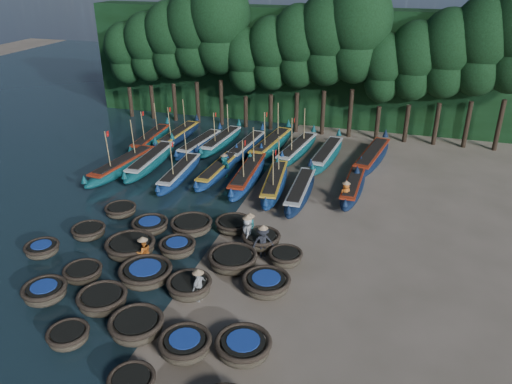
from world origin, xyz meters
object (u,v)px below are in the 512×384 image
(coracle_3, at_px, (132,383))
(fisherman_3, at_px, (263,241))
(fisherman_5, at_px, (224,165))
(long_boat_1, at_px, (124,165))
(long_boat_7, at_px, (300,191))
(long_boat_10, at_px, (178,136))
(fisherman_2, at_px, (144,251))
(coracle_7, at_px, (137,326))
(coracle_22, at_px, (191,226))
(long_boat_2, at_px, (151,161))
(long_boat_14, at_px, (271,145))
(coracle_2, at_px, (68,336))
(long_boat_17, at_px, (372,157))
(coracle_17, at_px, (177,247))
(long_boat_12, at_px, (222,141))
(coracle_16, at_px, (130,247))
(long_boat_16, at_px, (327,155))
(coracle_9, at_px, (243,347))
(coracle_13, at_px, (189,286))
(coracle_15, at_px, (89,231))
(fisherman_1, at_px, (250,226))
(coracle_14, at_px, (266,284))
(long_boat_11, at_px, (200,144))
(long_boat_15, at_px, (297,150))
(coracle_19, at_px, (285,257))
(coracle_20, at_px, (121,210))
(fisherman_4, at_px, (199,285))
(long_boat_4, at_px, (218,170))
(coracle_18, at_px, (233,260))
(coracle_5, at_px, (45,292))
(coracle_21, at_px, (150,226))
(long_boat_6, at_px, (274,183))
(fisherman_0, at_px, (248,231))
(coracle_8, at_px, (185,345))
(coracle_24, at_px, (261,240))
(long_boat_9, at_px, (151,139))
(long_boat_13, at_px, (246,147))
(coracle_10, at_px, (42,249))
(long_boat_5, at_px, (248,175))
(coracle_11, at_px, (83,273))
(coracle_6, at_px, (102,300))

(coracle_3, xyz_separation_m, fisherman_3, (2.00, 9.70, 0.52))
(fisherman_5, bearing_deg, long_boat_1, -131.73)
(long_boat_7, distance_m, long_boat_10, 14.04)
(long_boat_7, relative_size, fisherman_2, 4.46)
(long_boat_10, bearing_deg, fisherman_3, -49.96)
(coracle_7, xyz_separation_m, coracle_22, (-1.24, 8.35, -0.05))
(long_boat_2, bearing_deg, coracle_7, -66.64)
(long_boat_14, height_order, fisherman_5, long_boat_14)
(coracle_2, distance_m, long_boat_17, 24.66)
(coracle_17, height_order, long_boat_12, long_boat_12)
(coracle_16, height_order, long_boat_16, long_boat_16)
(coracle_9, xyz_separation_m, coracle_16, (-7.75, 5.16, 0.03))
(coracle_13, height_order, long_boat_10, long_boat_10)
(coracle_15, xyz_separation_m, fisherman_1, (8.50, 2.20, 0.52))
(coracle_2, relative_size, fisherman_1, 1.13)
(fisherman_1, relative_size, fisherman_5, 0.99)
(coracle_14, bearing_deg, long_boat_11, 121.55)
(coracle_9, distance_m, long_boat_15, 21.46)
(coracle_19, relative_size, coracle_20, 0.86)
(long_boat_2, xyz_separation_m, long_boat_14, (7.41, 5.72, 0.02))
(long_boat_17, distance_m, fisherman_4, 19.52)
(coracle_17, height_order, long_boat_4, long_boat_4)
(long_boat_4, bearing_deg, coracle_19, -50.13)
(coracle_18, bearing_deg, coracle_5, -145.70)
(long_boat_11, bearing_deg, coracle_21, -73.13)
(long_boat_7, height_order, long_boat_10, long_boat_10)
(long_boat_6, xyz_separation_m, fisherman_0, (0.45, -7.19, 0.40))
(coracle_5, height_order, long_boat_1, long_boat_1)
(coracle_8, bearing_deg, fisherman_4, 103.51)
(coracle_24, relative_size, fisherman_1, 1.39)
(long_boat_9, bearing_deg, long_boat_13, 0.16)
(coracle_5, distance_m, coracle_10, 4.02)
(coracle_16, relative_size, long_boat_15, 0.31)
(long_boat_1, xyz_separation_m, long_boat_13, (7.10, 6.24, -0.05))
(long_boat_2, relative_size, long_boat_5, 0.98)
(coracle_3, bearing_deg, long_boat_14, 93.75)
(coracle_18, xyz_separation_m, fisherman_0, (0.10, 2.11, 0.48))
(long_boat_9, bearing_deg, coracle_17, -61.63)
(coracle_24, bearing_deg, coracle_2, -119.86)
(coracle_19, bearing_deg, coracle_3, -109.11)
(long_boat_1, bearing_deg, coracle_9, -40.43)
(coracle_5, distance_m, coracle_15, 5.52)
(coracle_15, relative_size, coracle_18, 0.79)
(coracle_11, height_order, coracle_22, coracle_22)
(coracle_13, xyz_separation_m, long_boat_1, (-10.16, 11.75, 0.10))
(coracle_6, xyz_separation_m, fisherman_2, (0.13, 3.54, 0.37))
(coracle_16, distance_m, coracle_18, 5.40)
(fisherman_4, bearing_deg, coracle_11, -76.30)
(coracle_8, relative_size, fisherman_5, 1.16)
(coracle_22, bearing_deg, long_boat_14, 86.35)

